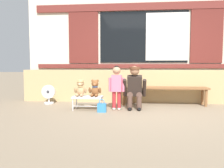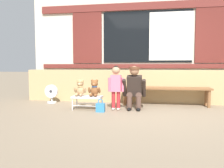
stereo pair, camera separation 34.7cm
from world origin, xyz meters
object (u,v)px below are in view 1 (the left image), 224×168
teddy_bear_with_hat (80,88)px  adult_crouching (135,87)px  wooden_bench_long (163,90)px  small_display_bench (88,98)px  floor_fan (49,94)px  handbag_on_ground (102,108)px  child_standing (117,83)px  teddy_bear_plain (95,89)px

teddy_bear_with_hat → adult_crouching: bearing=9.7°
wooden_bench_long → small_display_bench: (-1.71, -0.83, -0.11)m
small_display_bench → floor_fan: size_ratio=1.33×
small_display_bench → handbag_on_ground: small_display_bench is taller
teddy_bear_with_hat → wooden_bench_long: bearing=23.7°
floor_fan → wooden_bench_long: bearing=2.8°
handbag_on_ground → floor_fan: floor_fan is taller
child_standing → handbag_on_ground: child_standing is taller
small_display_bench → handbag_on_ground: (0.34, -0.21, -0.17)m
adult_crouching → wooden_bench_long: bearing=41.9°
teddy_bear_plain → handbag_on_ground: teddy_bear_plain is taller
wooden_bench_long → adult_crouching: size_ratio=2.21×
wooden_bench_long → teddy_bear_with_hat: (-1.87, -0.82, 0.10)m
teddy_bear_with_hat → teddy_bear_plain: same height
handbag_on_ground → teddy_bear_plain: bearing=130.6°
teddy_bear_plain → handbag_on_ground: size_ratio=1.34×
floor_fan → handbag_on_ground: bearing=-31.1°
handbag_on_ground → floor_fan: bearing=148.9°
child_standing → floor_fan: bearing=161.0°
wooden_bench_long → handbag_on_ground: size_ratio=7.72×
wooden_bench_long → floor_fan: size_ratio=4.37×
adult_crouching → handbag_on_ground: adult_crouching is taller
wooden_bench_long → teddy_bear_with_hat: bearing=-156.3°
small_display_bench → teddy_bear_with_hat: teddy_bear_with_hat is taller
adult_crouching → teddy_bear_with_hat: bearing=-170.3°
child_standing → adult_crouching: (0.40, 0.13, -0.11)m
wooden_bench_long → small_display_bench: wooden_bench_long is taller
teddy_bear_plain → child_standing: child_standing is taller
adult_crouching → handbag_on_ground: size_ratio=3.49×
teddy_bear_with_hat → floor_fan: (-0.99, 0.68, -0.23)m
wooden_bench_long → handbag_on_ground: bearing=-143.0°
small_display_bench → teddy_bear_plain: bearing=0.5°
adult_crouching → teddy_bear_plain: bearing=-166.8°
small_display_bench → adult_crouching: adult_crouching is taller
wooden_bench_long → handbag_on_ground: 1.74m
child_standing → adult_crouching: bearing=17.6°
teddy_bear_plain → floor_fan: (-1.31, 0.68, -0.23)m
wooden_bench_long → floor_fan: floor_fan is taller
wooden_bench_long → teddy_bear_plain: (-1.55, -0.82, 0.09)m
teddy_bear_plain → handbag_on_ground: bearing=-49.4°
wooden_bench_long → teddy_bear_plain: size_ratio=5.78×
small_display_bench → child_standing: child_standing is taller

